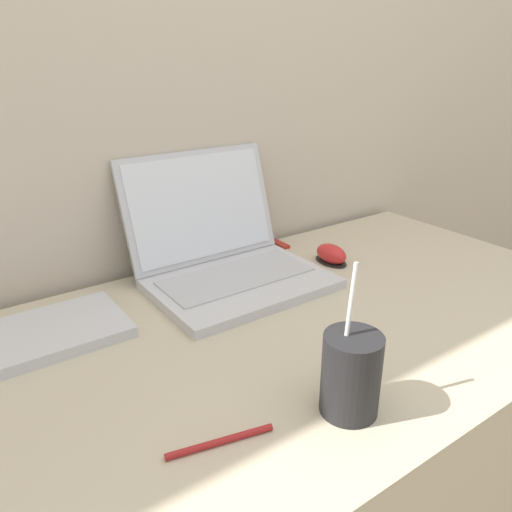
{
  "coord_description": "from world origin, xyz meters",
  "views": [
    {
      "loc": [
        -0.57,
        -0.26,
        1.19
      ],
      "look_at": [
        -0.06,
        0.47,
        0.83
      ],
      "focal_mm": 35.0,
      "sensor_mm": 36.0,
      "label": 1
    }
  ],
  "objects_px": {
    "computer_mouse": "(331,255)",
    "pen": "(220,442)",
    "drink_cup": "(351,373)",
    "laptop": "(226,254)",
    "usb_stick": "(280,244)"
  },
  "relations": [
    {
      "from": "drink_cup",
      "to": "computer_mouse",
      "type": "relative_size",
      "value": 2.43
    },
    {
      "from": "laptop",
      "to": "pen",
      "type": "height_order",
      "value": "laptop"
    },
    {
      "from": "drink_cup",
      "to": "laptop",
      "type": "bearing_deg",
      "value": 78.81
    },
    {
      "from": "computer_mouse",
      "to": "usb_stick",
      "type": "relative_size",
      "value": 1.47
    },
    {
      "from": "laptop",
      "to": "drink_cup",
      "type": "distance_m",
      "value": 0.47
    },
    {
      "from": "laptop",
      "to": "drink_cup",
      "type": "xyz_separation_m",
      "value": [
        -0.09,
        -0.46,
        0.0
      ]
    },
    {
      "from": "laptop",
      "to": "pen",
      "type": "relative_size",
      "value": 2.57
    },
    {
      "from": "computer_mouse",
      "to": "pen",
      "type": "distance_m",
      "value": 0.62
    },
    {
      "from": "laptop",
      "to": "usb_stick",
      "type": "bearing_deg",
      "value": 22.45
    },
    {
      "from": "drink_cup",
      "to": "computer_mouse",
      "type": "height_order",
      "value": "drink_cup"
    },
    {
      "from": "laptop",
      "to": "usb_stick",
      "type": "xyz_separation_m",
      "value": [
        0.21,
        0.09,
        -0.05
      ]
    },
    {
      "from": "usb_stick",
      "to": "pen",
      "type": "relative_size",
      "value": 0.43
    },
    {
      "from": "pen",
      "to": "drink_cup",
      "type": "bearing_deg",
      "value": -14.37
    },
    {
      "from": "laptop",
      "to": "drink_cup",
      "type": "height_order",
      "value": "laptop"
    },
    {
      "from": "drink_cup",
      "to": "computer_mouse",
      "type": "bearing_deg",
      "value": 49.41
    }
  ]
}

